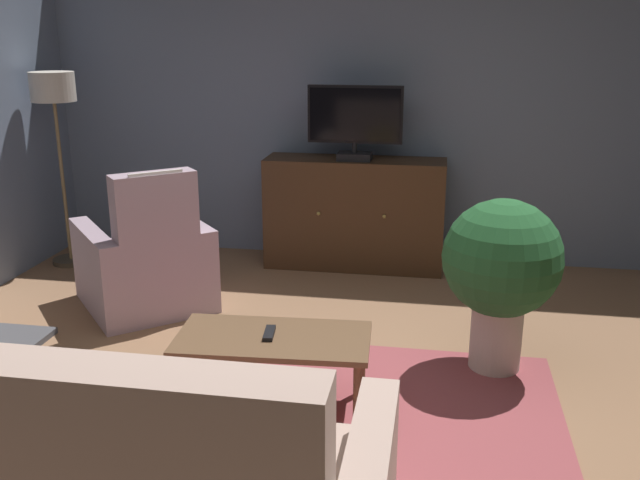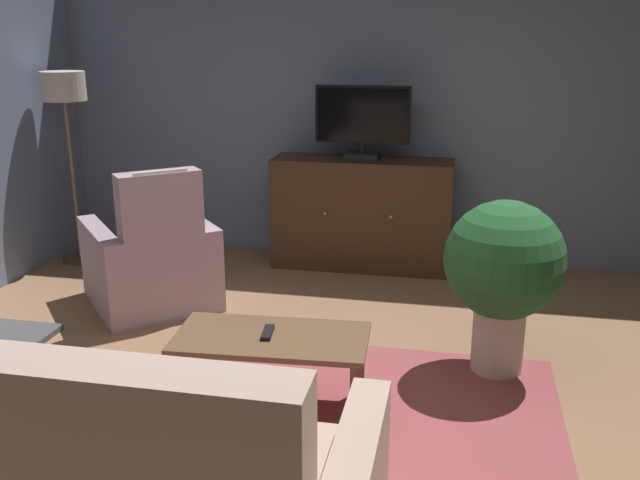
# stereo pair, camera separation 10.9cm
# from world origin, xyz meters

# --- Properties ---
(ground_plane) EXTENTS (6.38, 6.17, 0.04)m
(ground_plane) POSITION_xyz_m (0.00, 0.00, -0.02)
(ground_plane) COLOR #936B4C
(wall_back) EXTENTS (6.38, 0.10, 2.68)m
(wall_back) POSITION_xyz_m (0.00, 2.83, 1.34)
(wall_back) COLOR slate
(wall_back) RESTS_ON ground_plane
(rug_central) EXTENTS (2.34, 2.03, 0.01)m
(rug_central) POSITION_xyz_m (0.04, -0.11, 0.01)
(rug_central) COLOR #9E474C
(rug_central) RESTS_ON ground_plane
(tv_cabinet) EXTENTS (1.49, 0.45, 0.93)m
(tv_cabinet) POSITION_xyz_m (-0.19, 2.48, 0.44)
(tv_cabinet) COLOR black
(tv_cabinet) RESTS_ON ground_plane
(television) EXTENTS (0.77, 0.20, 0.60)m
(television) POSITION_xyz_m (-0.19, 2.43, 1.25)
(television) COLOR black
(television) RESTS_ON tv_cabinet
(coffee_table) EXTENTS (1.04, 0.57, 0.43)m
(coffee_table) POSITION_xyz_m (-0.31, 0.06, 0.38)
(coffee_table) COLOR brown
(coffee_table) RESTS_ON ground_plane
(tv_remote) EXTENTS (0.07, 0.17, 0.02)m
(tv_remote) POSITION_xyz_m (-0.33, 0.07, 0.44)
(tv_remote) COLOR black
(tv_remote) RESTS_ON coffee_table
(armchair_beside_cabinet) EXTENTS (1.20, 1.21, 1.07)m
(armchair_beside_cabinet) POSITION_xyz_m (-1.56, 1.32, 0.32)
(armchair_beside_cabinet) COLOR #AD93A3
(armchair_beside_cabinet) RESTS_ON ground_plane
(potted_plant_leafy_by_curtain) EXTENTS (0.69, 0.69, 1.04)m
(potted_plant_leafy_by_curtain) POSITION_xyz_m (0.88, 0.75, 0.65)
(potted_plant_leafy_by_curtain) COLOR beige
(potted_plant_leafy_by_curtain) RESTS_ON ground_plane
(cat) EXTENTS (0.65, 0.23, 0.19)m
(cat) POSITION_xyz_m (-1.34, -0.24, 0.09)
(cat) COLOR beige
(cat) RESTS_ON ground_plane
(floor_lamp) EXTENTS (0.36, 0.36, 1.62)m
(floor_lamp) POSITION_xyz_m (-2.63, 2.15, 1.32)
(floor_lamp) COLOR #4C4233
(floor_lamp) RESTS_ON ground_plane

